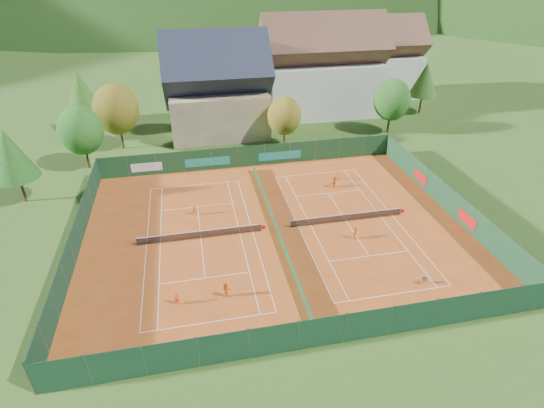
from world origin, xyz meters
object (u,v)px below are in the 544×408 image
(hotel_block_a, at_px, (322,71))
(player_left_near, at_px, (177,298))
(player_right_far_a, at_px, (337,175))
(player_right_far_b, at_px, (334,182))
(player_left_mid, at_px, (226,291))
(chalet, at_px, (217,92))
(hotel_block_b, at_px, (377,62))
(ball_hopper, at_px, (424,279))
(player_left_far, at_px, (194,210))
(player_right_near, at_px, (355,233))

(hotel_block_a, bearing_deg, player_left_near, -120.35)
(player_right_far_a, xyz_separation_m, player_right_far_b, (-1.11, -1.91, 0.12))
(player_left_mid, bearing_deg, chalet, 89.83)
(hotel_block_b, relative_size, ball_hopper, 21.60)
(hotel_block_b, height_order, player_right_far_b, hotel_block_b)
(player_left_mid, distance_m, player_right_far_a, 25.25)
(hotel_block_a, relative_size, ball_hopper, 27.00)
(chalet, height_order, player_left_far, chalet)
(chalet, relative_size, player_right_far_b, 11.10)
(player_left_far, bearing_deg, chalet, -113.08)
(player_left_far, relative_size, player_right_near, 0.90)
(chalet, bearing_deg, hotel_block_a, 17.53)
(ball_hopper, relative_size, player_left_near, 0.61)
(player_right_near, bearing_deg, ball_hopper, -111.46)
(player_left_mid, xyz_separation_m, player_right_far_b, (15.54, 17.07, -0.05))
(player_left_far, distance_m, player_right_far_a, 19.34)
(player_left_mid, height_order, player_left_far, player_left_mid)
(hotel_block_a, relative_size, player_left_mid, 13.81)
(player_right_far_b, bearing_deg, player_left_far, -32.37)
(player_right_far_a, bearing_deg, player_left_near, 44.26)
(player_right_far_b, bearing_deg, chalet, -103.51)
(player_left_mid, distance_m, player_right_near, 15.20)
(hotel_block_a, distance_m, ball_hopper, 47.95)
(hotel_block_b, bearing_deg, player_left_mid, -124.31)
(chalet, xyz_separation_m, player_right_far_a, (13.29, -20.33, -6.01))
(hotel_block_b, relative_size, player_right_near, 12.04)
(ball_hopper, relative_size, player_right_far_a, 0.65)
(ball_hopper, relative_size, player_right_far_b, 0.55)
(chalet, relative_size, player_left_far, 12.55)
(chalet, bearing_deg, player_right_far_a, -56.83)
(ball_hopper, xyz_separation_m, player_right_far_a, (-0.85, 20.88, 0.06))
(hotel_block_b, xyz_separation_m, player_left_mid, (-36.37, -53.30, -5.84))
(player_left_far, bearing_deg, player_left_near, 70.40)
(hotel_block_a, distance_m, player_left_mid, 50.95)
(player_left_near, relative_size, player_left_mid, 0.84)
(player_right_far_a, bearing_deg, ball_hopper, 94.24)
(ball_hopper, distance_m, player_left_mid, 17.61)
(hotel_block_b, distance_m, player_right_near, 52.73)
(chalet, bearing_deg, player_left_far, -102.07)
(player_left_far, xyz_separation_m, player_right_far_a, (18.69, 4.96, -0.03))
(player_right_far_a, relative_size, player_right_far_b, 0.84)
(player_right_near, relative_size, player_right_far_b, 0.98)
(player_right_far_b, bearing_deg, player_left_mid, 5.47)
(player_left_near, xyz_separation_m, player_right_far_a, (20.81, 18.96, -0.05))
(chalet, bearing_deg, player_left_near, -100.84)
(player_left_near, bearing_deg, hotel_block_b, 42.11)
(player_left_near, height_order, player_left_far, player_left_near)
(player_right_near, bearing_deg, player_left_mid, 157.36)
(hotel_block_a, relative_size, player_left_far, 16.73)
(player_left_mid, xyz_separation_m, player_right_far_a, (16.66, 18.98, -0.17))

